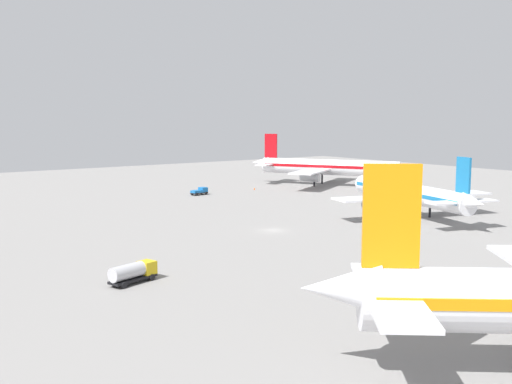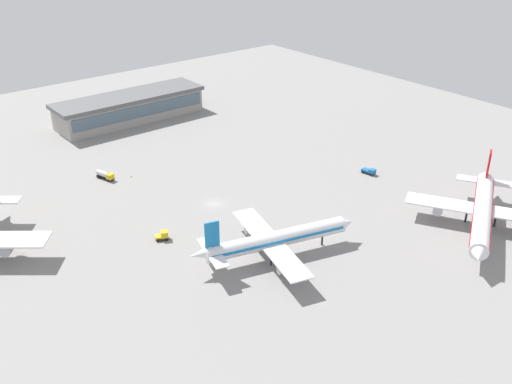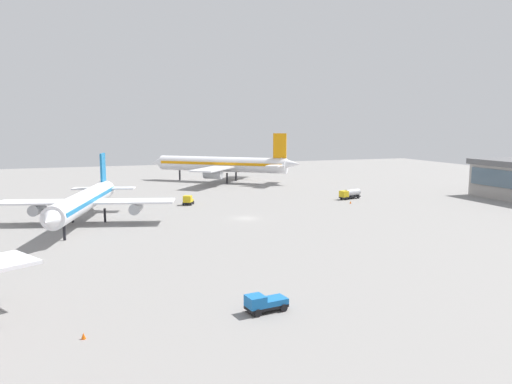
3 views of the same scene
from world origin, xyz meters
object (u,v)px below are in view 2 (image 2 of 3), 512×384
Objects in this scene: airplane_at_gate at (275,239)px; pushback_tractor at (369,171)px; airplane_taxiing at (483,211)px; fuel_truck at (105,175)px; safety_cone_mid_apron at (417,192)px; safety_cone_near_gate at (131,176)px; baggage_tug at (163,235)px.

pushback_tractor is (-53.88, -17.08, -3.77)m from airplane_at_gate.
airplane_taxiing reaches higher than pushback_tractor.
airplane_at_gate reaches higher than fuel_truck.
fuel_truck is at bearing -44.96° from safety_cone_mid_apron.
fuel_truck is 10.97× the size of safety_cone_near_gate.
airplane_taxiing is 9.59× the size of pushback_tractor.
airplane_taxiing is at bearing 79.17° from safety_cone_mid_apron.
airplane_taxiing is at bearing -13.74° from pushback_tractor.
airplane_at_gate is 70.18× the size of safety_cone_mid_apron.
safety_cone_mid_apron is (-54.53, 0.78, -4.44)m from airplane_at_gate.
airplane_at_gate is 56.65m from pushback_tractor.
airplane_taxiing reaches higher than fuel_truck.
safety_cone_near_gate is (5.39, -62.12, -4.44)m from airplane_at_gate.
safety_cone_mid_apron is (-0.65, 17.86, -0.67)m from pushback_tractor.
safety_cone_mid_apron is at bearing 14.80° from airplane_at_gate.
fuel_truck reaches higher than safety_cone_near_gate.
airplane_at_gate is at bearing -0.82° from safety_cone_mid_apron.
pushback_tractor is at bearing -124.81° from airplane_taxiing.
airplane_taxiing is at bearing -9.86° from airplane_at_gate.
fuel_truck reaches higher than pushback_tractor.
pushback_tractor is at bearing 20.53° from baggage_tug.
fuel_truck is at bearing -134.94° from pushback_tractor.
safety_cone_mid_apron is at bearing -6.39° from pushback_tractor.
pushback_tractor reaches higher than safety_cone_near_gate.
pushback_tractor is 17.88m from safety_cone_mid_apron.
fuel_truck is 94.42m from safety_cone_mid_apron.
airplane_at_gate is 11.35× the size of baggage_tug.
airplane_at_gate reaches higher than baggage_tug.
baggage_tug is 75.54m from safety_cone_mid_apron.
airplane_at_gate is at bearing -80.90° from pushback_tractor.
fuel_truck is (66.15, -48.86, 0.42)m from pushback_tractor.
safety_cone_near_gate is at bearing 99.21° from baggage_tug.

